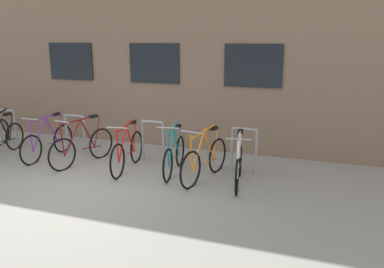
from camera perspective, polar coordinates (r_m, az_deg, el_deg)
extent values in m
plane|color=gray|center=(7.38, -15.86, -7.73)|extent=(42.00, 42.00, 0.00)
cube|color=#7A604C|center=(12.01, -0.14, 15.77)|extent=(28.00, 5.10, 6.12)
cube|color=black|center=(10.89, -17.16, 10.03)|extent=(1.30, 0.04, 0.95)
cube|color=black|center=(9.65, -5.50, 10.16)|extent=(1.30, 0.04, 0.95)
cube|color=black|center=(8.89, 8.84, 9.76)|extent=(1.30, 0.04, 0.95)
cylinder|color=gray|center=(11.02, -26.02, 0.89)|extent=(0.05, 0.05, 0.90)
cylinder|color=gray|center=(10.67, -24.20, 0.70)|extent=(0.05, 0.05, 0.90)
cylinder|color=gray|center=(10.76, -25.37, 3.13)|extent=(0.49, 0.05, 0.05)
cylinder|color=gray|center=(9.69, -17.74, 0.04)|extent=(0.05, 0.05, 0.90)
cylinder|color=gray|center=(9.41, -15.39, -0.20)|extent=(0.05, 0.05, 0.90)
cylinder|color=gray|center=(9.46, -16.76, 2.57)|extent=(0.49, 0.05, 0.05)
cylinder|color=gray|center=(8.64, -7.15, -1.03)|extent=(0.05, 0.05, 0.90)
cylinder|color=gray|center=(8.43, -4.20, -1.33)|extent=(0.05, 0.05, 0.90)
cylinder|color=gray|center=(8.43, -5.76, 1.77)|extent=(0.49, 0.05, 0.05)
cylinder|color=gray|center=(7.95, 5.82, -2.30)|extent=(0.05, 0.05, 0.90)
cylinder|color=gray|center=(7.85, 9.26, -2.62)|extent=(0.05, 0.05, 0.90)
cylinder|color=gray|center=(7.78, 7.63, 0.72)|extent=(0.49, 0.05, 0.05)
torus|color=black|center=(8.33, -1.74, -2.48)|extent=(0.13, 0.66, 0.66)
torus|color=black|center=(7.42, -3.53, -4.57)|extent=(0.13, 0.66, 0.66)
cylinder|color=teal|center=(7.58, -3.02, -1.65)|extent=(0.10, 0.48, 0.75)
cylinder|color=teal|center=(7.95, -2.32, -1.42)|extent=(0.08, 0.35, 0.61)
cylinder|color=teal|center=(7.65, -2.75, 0.80)|extent=(0.14, 0.76, 0.17)
cylinder|color=teal|center=(8.11, -2.14, -3.12)|extent=(0.09, 0.49, 0.07)
cylinder|color=teal|center=(8.18, -1.90, -0.82)|extent=(0.05, 0.20, 0.55)
cylinder|color=teal|center=(7.34, -3.52, -1.97)|extent=(0.04, 0.08, 0.69)
cube|color=black|center=(8.02, -2.07, 1.12)|extent=(0.13, 0.21, 0.06)
cylinder|color=gray|center=(7.27, -3.51, 0.91)|extent=(0.44, 0.09, 0.03)
torus|color=black|center=(9.81, -18.19, -0.65)|extent=(0.04, 0.67, 0.67)
torus|color=black|center=(9.04, -22.31, -2.20)|extent=(0.04, 0.67, 0.67)
cylinder|color=#722D99|center=(9.18, -21.27, 0.03)|extent=(0.04, 0.51, 0.71)
cylinder|color=#722D99|center=(9.48, -19.63, 0.46)|extent=(0.04, 0.38, 0.66)
cylinder|color=#722D99|center=(9.24, -20.74, 2.20)|extent=(0.04, 0.83, 0.08)
cylinder|color=#722D99|center=(9.62, -19.15, -1.15)|extent=(0.03, 0.53, 0.07)
cylinder|color=#722D99|center=(9.68, -18.65, 0.93)|extent=(0.03, 0.20, 0.60)
cylinder|color=#722D99|center=(8.98, -22.39, -0.20)|extent=(0.03, 0.08, 0.64)
cube|color=black|center=(9.55, -19.13, 2.73)|extent=(0.10, 0.20, 0.06)
cylinder|color=gray|center=(8.93, -22.48, 2.01)|extent=(0.44, 0.03, 0.03)
torus|color=black|center=(8.64, -8.04, -1.88)|extent=(0.13, 0.70, 0.70)
torus|color=black|center=(7.70, -10.76, -3.93)|extent=(0.13, 0.70, 0.70)
cylinder|color=red|center=(7.87, -10.04, -1.32)|extent=(0.10, 0.51, 0.69)
cylinder|color=red|center=(8.25, -8.95, -0.80)|extent=(0.09, 0.38, 0.63)
cylinder|color=red|center=(7.96, -9.66, 1.12)|extent=(0.15, 0.82, 0.10)
cylinder|color=red|center=(8.41, -8.66, -2.51)|extent=(0.09, 0.53, 0.07)
cylinder|color=red|center=(8.48, -8.32, -0.20)|extent=(0.05, 0.20, 0.57)
cylinder|color=red|center=(7.63, -10.79, -1.65)|extent=(0.04, 0.08, 0.63)
cube|color=black|center=(8.33, -8.61, 1.73)|extent=(0.13, 0.21, 0.06)
cylinder|color=gray|center=(7.57, -10.83, 0.90)|extent=(0.44, 0.08, 0.03)
torus|color=black|center=(7.94, 3.71, -3.13)|extent=(0.18, 0.70, 0.71)
torus|color=black|center=(7.07, -0.21, -5.25)|extent=(0.18, 0.70, 0.71)
cylinder|color=orange|center=(7.22, 0.97, -2.33)|extent=(0.13, 0.50, 0.73)
cylinder|color=orange|center=(7.57, 2.52, -1.92)|extent=(0.11, 0.37, 0.64)
cylinder|color=orange|center=(7.28, 1.65, 0.34)|extent=(0.19, 0.81, 0.12)
cylinder|color=orange|center=(7.73, 2.81, -3.80)|extent=(0.12, 0.52, 0.07)
cylinder|color=orange|center=(7.79, 3.44, -1.29)|extent=(0.06, 0.20, 0.58)
cylinder|color=orange|center=(6.99, -0.11, -2.64)|extent=(0.04, 0.08, 0.66)
cube|color=black|center=(7.63, 3.16, 0.84)|extent=(0.14, 0.22, 0.06)
cylinder|color=gray|center=(6.92, 0.00, 0.27)|extent=(0.44, 0.11, 0.03)
torus|color=black|center=(10.44, -24.33, -0.33)|extent=(0.14, 0.67, 0.67)
cylinder|color=black|center=(10.13, -25.54, 0.62)|extent=(0.08, 0.33, 0.62)
cylinder|color=black|center=(10.26, -25.08, -0.77)|extent=(0.09, 0.48, 0.07)
cylinder|color=black|center=(10.31, -24.77, 1.05)|extent=(0.05, 0.20, 0.56)
cube|color=black|center=(10.18, -25.23, 2.62)|extent=(0.13, 0.21, 0.06)
torus|color=black|center=(9.08, -13.05, -1.35)|extent=(0.20, 0.68, 0.70)
torus|color=black|center=(8.42, -18.31, -2.89)|extent=(0.20, 0.68, 0.70)
cylinder|color=maroon|center=(8.52, -16.93, -0.49)|extent=(0.16, 0.51, 0.72)
cylinder|color=maroon|center=(8.78, -14.84, -0.03)|extent=(0.13, 0.38, 0.69)
cylinder|color=maroon|center=(8.55, -16.18, 1.94)|extent=(0.23, 0.82, 0.06)
cylinder|color=maroon|center=(8.91, -14.29, -1.86)|extent=(0.15, 0.52, 0.07)
cylinder|color=maroon|center=(8.95, -13.58, 0.46)|extent=(0.07, 0.20, 0.63)
cylinder|color=maroon|center=(8.35, -18.35, -0.70)|extent=(0.05, 0.08, 0.66)
cube|color=black|center=(8.82, -14.13, 2.52)|extent=(0.14, 0.22, 0.06)
cylinder|color=gray|center=(8.29, -18.40, 1.72)|extent=(0.43, 0.13, 0.03)
torus|color=black|center=(7.78, 6.98, -3.79)|extent=(0.15, 0.65, 0.65)
torus|color=black|center=(6.87, 6.53, -6.21)|extent=(0.15, 0.65, 0.65)
cylinder|color=silver|center=(7.03, 6.73, -3.22)|extent=(0.12, 0.46, 0.70)
cylinder|color=silver|center=(7.39, 6.90, -2.54)|extent=(0.09, 0.34, 0.65)
cylinder|color=silver|center=(7.09, 6.88, -0.39)|extent=(0.17, 0.74, 0.07)
cylinder|color=silver|center=(7.56, 6.87, -4.51)|extent=(0.11, 0.48, 0.07)
cylinder|color=silver|center=(7.61, 7.01, -1.87)|extent=(0.06, 0.20, 0.60)
cylinder|color=silver|center=(6.79, 6.62, -3.63)|extent=(0.04, 0.08, 0.63)
cube|color=black|center=(7.45, 7.04, 0.37)|extent=(0.13, 0.21, 0.06)
cylinder|color=gray|center=(6.72, 6.71, -0.75)|extent=(0.44, 0.10, 0.03)
torus|color=black|center=(11.06, -26.00, 0.24)|extent=(0.15, 0.68, 0.68)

